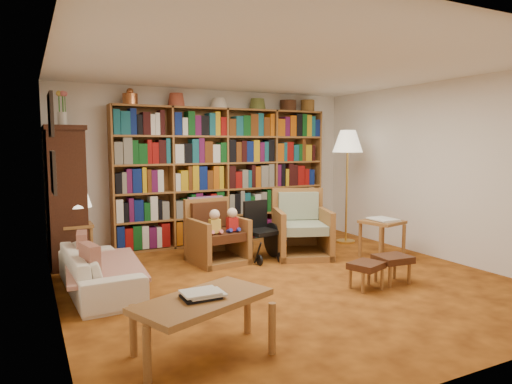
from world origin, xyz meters
TOP-DOWN VIEW (x-y plane):
  - floor at (0.00, 0.00)m, footprint 5.00×5.00m
  - ceiling at (0.00, 0.00)m, footprint 5.00×5.00m
  - wall_back at (0.00, 2.50)m, footprint 5.00×0.00m
  - wall_front at (0.00, -2.50)m, footprint 5.00×0.00m
  - wall_left at (-2.50, 0.00)m, footprint 0.00×5.00m
  - wall_right at (2.50, 0.00)m, footprint 0.00×5.00m
  - bookshelf at (0.20, 2.33)m, footprint 3.60×0.30m
  - curio_cabinet at (-2.25, 2.00)m, footprint 0.50×0.95m
  - framed_pictures at (-2.48, 0.30)m, footprint 0.03×0.52m
  - sofa at (-2.05, 0.59)m, footprint 1.66×0.72m
  - sofa_throw at (-2.00, 0.59)m, footprint 0.86×1.50m
  - cushion_left at (-2.18, 0.94)m, footprint 0.15×0.36m
  - cushion_right at (-2.18, 0.24)m, footprint 0.18×0.37m
  - side_table_lamp at (-2.15, 1.72)m, footprint 0.37×0.37m
  - table_lamp at (-2.15, 1.72)m, footprint 0.38×0.38m
  - armchair_leather at (-0.42, 1.25)m, footprint 0.77×0.81m
  - armchair_sage at (0.80, 1.02)m, footprint 1.04×1.04m
  - wheelchair at (0.19, 1.09)m, footprint 0.47×0.66m
  - floor_lamp at (1.97, 1.40)m, footprint 0.49×0.49m
  - side_table_papers at (1.73, 0.29)m, footprint 0.60×0.60m
  - footstool_a at (0.63, -0.68)m, footprint 0.44×0.41m
  - footstool_b at (1.05, -0.64)m, footprint 0.41×0.35m
  - coffee_table at (-1.56, -1.37)m, footprint 1.18×0.88m

SIDE VIEW (x-z plane):
  - floor at x=0.00m, z-range 0.00..0.00m
  - sofa at x=-2.05m, z-range 0.00..0.48m
  - footstool_a at x=0.63m, z-range 0.10..0.40m
  - footstool_b at x=1.05m, z-range 0.10..0.44m
  - sofa_throw at x=-2.00m, z-range 0.28..0.32m
  - armchair_leather at x=-0.42m, z-range -0.08..0.80m
  - armchair_sage at x=0.80m, z-range -0.11..0.85m
  - wheelchair at x=0.19m, z-range -0.04..0.78m
  - coffee_table at x=-1.56m, z-range 0.14..0.65m
  - side_table_lamp at x=-2.15m, z-range 0.13..0.71m
  - cushion_left at x=-2.18m, z-range 0.27..0.63m
  - cushion_right at x=-2.18m, z-range 0.27..0.63m
  - side_table_papers at x=1.73m, z-range 0.17..0.75m
  - table_lamp at x=-2.15m, z-range 0.68..1.19m
  - curio_cabinet at x=-2.25m, z-range -0.25..2.15m
  - bookshelf at x=0.20m, z-range -0.04..2.38m
  - wall_back at x=0.00m, z-range -1.25..3.75m
  - wall_front at x=0.00m, z-range -1.25..3.75m
  - wall_left at x=-2.50m, z-range -1.25..3.75m
  - wall_right at x=2.50m, z-range -1.25..3.75m
  - floor_lamp at x=1.97m, z-range 0.67..2.52m
  - framed_pictures at x=-2.48m, z-range 1.14..2.11m
  - ceiling at x=0.00m, z-range 2.50..2.50m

